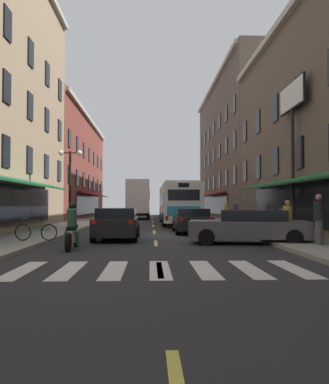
% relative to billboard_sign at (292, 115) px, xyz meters
% --- Properties ---
extents(ground_plane, '(34.80, 80.00, 0.10)m').
position_rel_billboard_sign_xyz_m(ground_plane, '(-7.05, -0.14, -6.19)').
color(ground_plane, '#28282B').
extents(lane_centre_dashes, '(0.14, 73.90, 0.01)m').
position_rel_billboard_sign_xyz_m(lane_centre_dashes, '(-7.05, -0.39, -6.14)').
color(lane_centre_dashes, '#DBCC4C').
rests_on(lane_centre_dashes, ground).
extents(crosswalk_near, '(7.10, 2.80, 0.01)m').
position_rel_billboard_sign_xyz_m(crosswalk_near, '(-7.05, -10.14, -6.14)').
color(crosswalk_near, silver).
rests_on(crosswalk_near, ground).
extents(sidewalk_left, '(3.00, 80.00, 0.14)m').
position_rel_billboard_sign_xyz_m(sidewalk_left, '(-12.95, -0.14, -6.07)').
color(sidewalk_left, gray).
rests_on(sidewalk_left, ground).
extents(sidewalk_right, '(3.00, 80.00, 0.14)m').
position_rel_billboard_sign_xyz_m(sidewalk_right, '(-1.15, -0.14, -6.07)').
color(sidewalk_right, gray).
rests_on(sidewalk_right, ground).
extents(billboard_sign, '(0.40, 3.32, 7.73)m').
position_rel_billboard_sign_xyz_m(billboard_sign, '(0.00, 0.00, 0.00)').
color(billboard_sign, black).
rests_on(billboard_sign, sidewalk_right).
extents(transit_bus, '(2.69, 12.50, 3.18)m').
position_rel_billboard_sign_xyz_m(transit_bus, '(-5.09, 11.70, -4.47)').
color(transit_bus, silver).
rests_on(transit_bus, ground).
extents(box_truck, '(2.55, 7.31, 4.13)m').
position_rel_billboard_sign_xyz_m(box_truck, '(-8.58, 22.94, -4.05)').
color(box_truck, white).
rests_on(box_truck, ground).
extents(sedan_near, '(4.94, 2.64, 1.35)m').
position_rel_billboard_sign_xyz_m(sedan_near, '(-3.29, -4.00, -5.45)').
color(sedan_near, '#515154').
rests_on(sedan_near, ground).
extents(sedan_mid, '(1.98, 4.47, 1.35)m').
position_rel_billboard_sign_xyz_m(sedan_mid, '(-4.98, 1.92, -5.44)').
color(sedan_mid, black).
rests_on(sedan_mid, ground).
extents(sedan_far, '(1.95, 4.35, 1.42)m').
position_rel_billboard_sign_xyz_m(sedan_far, '(-8.78, -1.88, -5.42)').
color(sedan_far, black).
rests_on(sedan_far, ground).
extents(motorcycle_rider, '(0.62, 2.07, 1.66)m').
position_rel_billboard_sign_xyz_m(motorcycle_rider, '(-10.02, -5.78, -5.44)').
color(motorcycle_rider, black).
rests_on(motorcycle_rider, ground).
extents(bicycle_near, '(1.71, 0.48, 0.91)m').
position_rel_billboard_sign_xyz_m(bicycle_near, '(-11.83, -3.87, -5.64)').
color(bicycle_near, black).
rests_on(bicycle_near, sidewalk_left).
extents(pedestrian_near, '(0.48, 0.51, 1.62)m').
position_rel_billboard_sign_xyz_m(pedestrian_near, '(-1.72, -3.99, -5.15)').
color(pedestrian_near, '#66387F').
rests_on(pedestrian_near, sidewalk_right).
extents(pedestrian_mid, '(0.36, 0.36, 1.69)m').
position_rel_billboard_sign_xyz_m(pedestrian_mid, '(-0.95, 9.26, -5.14)').
color(pedestrian_mid, '#66387F').
rests_on(pedestrian_mid, sidewalk_right).
extents(pedestrian_far, '(0.36, 0.36, 1.82)m').
position_rel_billboard_sign_xyz_m(pedestrian_far, '(-1.22, -5.84, -5.06)').
color(pedestrian_far, '#4C4C51').
rests_on(pedestrian_far, sidewalk_right).
extents(pedestrian_rear, '(0.36, 0.36, 1.72)m').
position_rel_billboard_sign_xyz_m(pedestrian_rear, '(-1.00, 12.36, -5.12)').
color(pedestrian_rear, maroon).
rests_on(pedestrian_rear, sidewalk_right).
extents(street_lamp_twin, '(1.42, 0.32, 4.66)m').
position_rel_billboard_sign_xyz_m(street_lamp_twin, '(-12.04, 3.68, -3.41)').
color(street_lamp_twin, black).
rests_on(street_lamp_twin, sidewalk_left).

